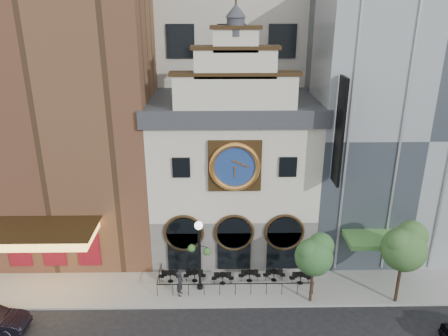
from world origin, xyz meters
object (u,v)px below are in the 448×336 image
bistro_3 (250,275)px  tree_left (315,254)px  bistro_0 (170,276)px  pedestrian (180,283)px  tree_right (405,246)px  bistro_1 (195,275)px  lamppost (199,248)px  bistro_2 (223,278)px  bistro_5 (301,278)px  bistro_4 (274,275)px

bistro_3 → tree_left: bearing=-29.6°
bistro_0 → tree_left: size_ratio=0.32×
pedestrian → tree_right: size_ratio=0.32×
bistro_1 → pedestrian: 1.86m
bistro_3 → lamppost: size_ratio=0.30×
bistro_2 → bistro_5: 5.52m
bistro_5 → tree_left: (0.36, -1.91, 3.14)m
pedestrian → lamppost: bearing=-51.8°
pedestrian → lamppost: 2.75m
lamppost → tree_left: (7.46, -1.46, 0.37)m
bistro_2 → tree_right: bearing=-10.1°
bistro_0 → tree_right: size_ratio=0.28×
bistro_1 → bistro_3: same height
lamppost → bistro_4: bearing=32.3°
pedestrian → tree_right: tree_right is taller
lamppost → bistro_2: bearing=40.9°
bistro_4 → tree_left: tree_left is taller
bistro_1 → bistro_5: (7.52, -0.41, 0.00)m
bistro_4 → pedestrian: size_ratio=0.85×
tree_right → bistro_3: bearing=166.4°
lamppost → bistro_3: bearing=35.9°
bistro_2 → tree_right: 12.35m
bistro_4 → tree_left: (2.19, -2.29, 3.14)m
bistro_3 → tree_right: bearing=-13.6°
bistro_2 → bistro_3: 1.94m
bistro_2 → bistro_4: bearing=5.1°
tree_right → bistro_5: bearing=161.7°
bistro_1 → lamppost: (0.41, -0.86, 2.77)m
lamppost → tree_left: size_ratio=1.06×
bistro_3 → tree_right: size_ratio=0.28×
bistro_1 → pedestrian: (-0.91, -1.56, 0.46)m
bistro_4 → lamppost: (-5.27, -0.84, 2.77)m
bistro_0 → bistro_5: (9.25, -0.37, 0.00)m
bistro_5 → bistro_1: bearing=176.9°
pedestrian → tree_left: (8.78, -0.75, 2.67)m
tree_left → bistro_3: bearing=150.4°
bistro_0 → tree_right: 15.95m
tree_left → bistro_2: bearing=161.5°
bistro_1 → tree_right: size_ratio=0.28×
bistro_3 → bistro_2: bearing=-171.6°
bistro_1 → bistro_4: bearing=-0.2°
bistro_5 → bistro_4: bearing=168.1°
bistro_0 → bistro_2: bearing=-4.8°
bistro_5 → lamppost: lamppost is taller
bistro_0 → pedestrian: (0.83, -1.52, 0.46)m
bistro_3 → bistro_4: (1.76, 0.05, 0.00)m
tree_right → bistro_1: bearing=169.9°
tree_right → bistro_0: bearing=171.2°
tree_right → pedestrian: bearing=176.6°
pedestrian → bistro_0: bearing=38.8°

